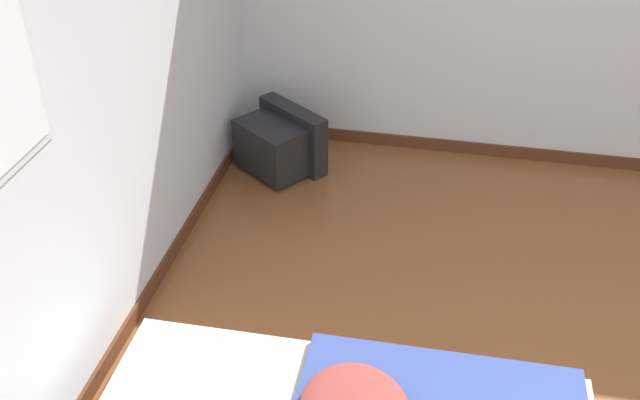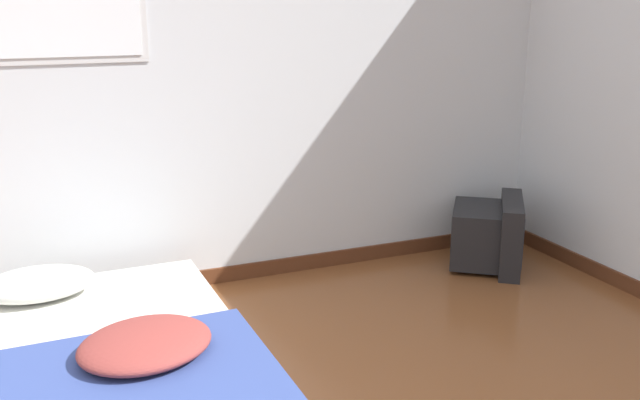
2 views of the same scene
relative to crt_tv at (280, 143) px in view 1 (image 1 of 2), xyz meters
The scene contains 1 object.
crt_tv is the anchor object (origin of this frame).
Camera 1 is at (-1.71, 1.27, 2.61)m, focal length 40.00 mm.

